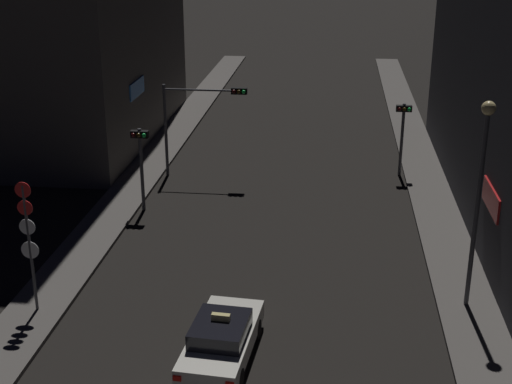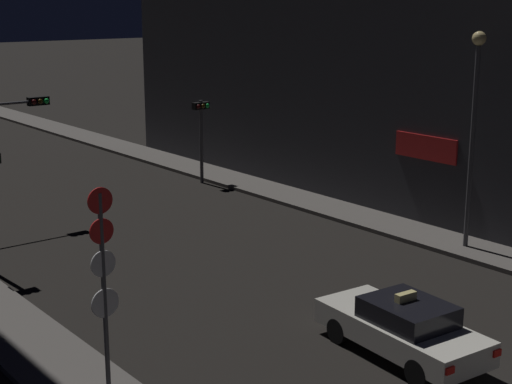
{
  "view_description": "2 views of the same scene",
  "coord_description": "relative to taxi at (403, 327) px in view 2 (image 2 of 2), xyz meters",
  "views": [
    {
      "loc": [
        2.52,
        -12.96,
        12.59
      ],
      "look_at": [
        -0.68,
        15.93,
        1.65
      ],
      "focal_mm": 50.58,
      "sensor_mm": 36.0,
      "label": 1
    },
    {
      "loc": [
        -14.11,
        -5.64,
        8.31
      ],
      "look_at": [
        1.01,
        13.26,
        2.34
      ],
      "focal_mm": 54.8,
      "sensor_mm": 36.0,
      "label": 2
    }
  ],
  "objects": [
    {
      "name": "street_lamp_near_block",
      "position": [
        7.93,
        4.07,
        4.09
      ],
      "size": [
        0.46,
        0.46,
        7.19
      ],
      "color": "#47474C",
      "rests_on": "sidewalk_right"
    },
    {
      "name": "traffic_light_right_kerb",
      "position": [
        6.68,
        17.97,
        2.02
      ],
      "size": [
        0.8,
        0.42,
        3.86
      ],
      "color": "#47474C",
      "rests_on": "ground_plane"
    },
    {
      "name": "sign_pole_left",
      "position": [
        -6.72,
        2.07,
        2.13
      ],
      "size": [
        0.61,
        0.1,
        4.63
      ],
      "color": "#47474C",
      "rests_on": "sidewalk_left"
    },
    {
      "name": "taxi",
      "position": [
        0.0,
        0.0,
        0.0
      ],
      "size": [
        2.15,
        4.58,
        1.62
      ],
      "color": "silver",
      "rests_on": "ground_plane"
    },
    {
      "name": "sidewalk_right",
      "position": [
        7.98,
        22.11,
        -0.66
      ],
      "size": [
        2.09,
        59.55,
        0.16
      ],
      "primitive_type": "cube",
      "color": "#5B5651",
      "rests_on": "ground_plane"
    }
  ]
}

